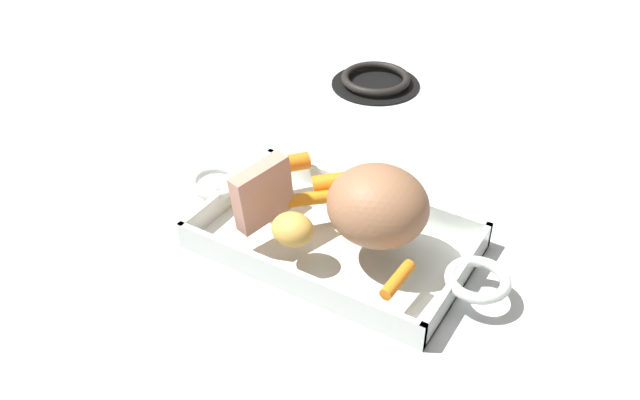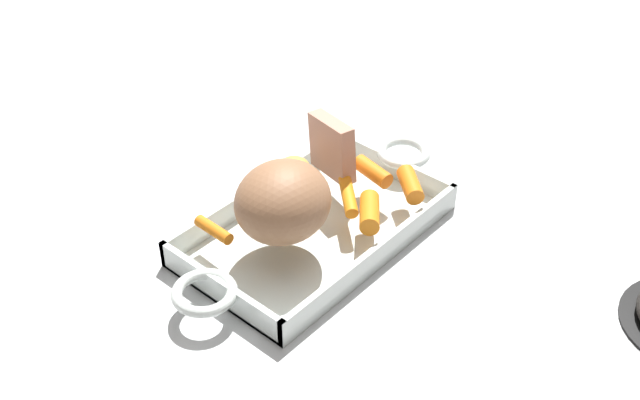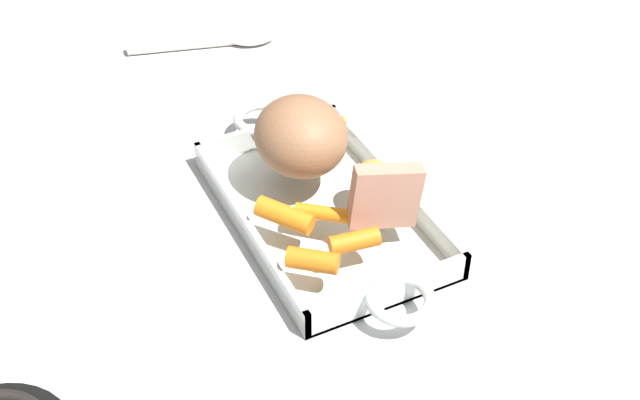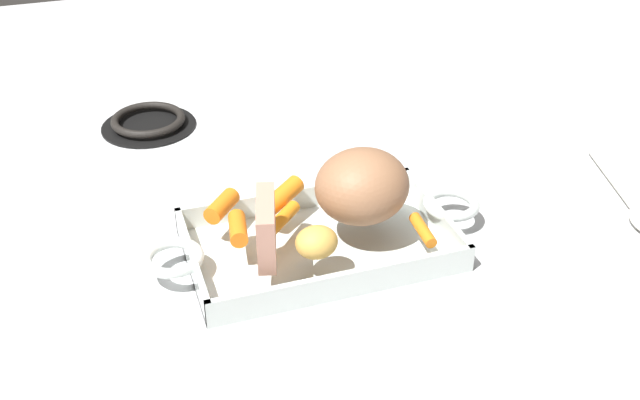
# 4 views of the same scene
# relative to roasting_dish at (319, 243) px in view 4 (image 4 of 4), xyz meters

# --- Properties ---
(ground_plane) EXTENTS (2.25, 2.25, 0.00)m
(ground_plane) POSITION_rel_roasting_dish_xyz_m (0.00, 0.00, -0.01)
(ground_plane) COLOR silver
(roasting_dish) EXTENTS (0.43, 0.20, 0.04)m
(roasting_dish) POSITION_rel_roasting_dish_xyz_m (0.00, 0.00, 0.00)
(roasting_dish) COLOR silver
(roasting_dish) RESTS_ON ground_plane
(pork_roast) EXTENTS (0.13, 0.12, 0.09)m
(pork_roast) POSITION_rel_roasting_dish_xyz_m (-0.05, -0.00, 0.07)
(pork_roast) COLOR #966746
(pork_roast) RESTS_ON roasting_dish
(roast_slice_thin) EXTENTS (0.04, 0.09, 0.08)m
(roast_slice_thin) POSITION_rel_roasting_dish_xyz_m (0.08, 0.04, 0.06)
(roast_slice_thin) COLOR tan
(roast_slice_thin) RESTS_ON roasting_dish
(baby_carrot_center_right) EXTENTS (0.07, 0.06, 0.03)m
(baby_carrot_center_right) POSITION_rel_roasting_dish_xyz_m (0.03, -0.06, 0.04)
(baby_carrot_center_right) COLOR orange
(baby_carrot_center_right) RESTS_ON roasting_dish
(baby_carrot_long) EXTENTS (0.05, 0.06, 0.02)m
(baby_carrot_long) POSITION_rel_roasting_dish_xyz_m (0.11, -0.06, 0.04)
(baby_carrot_long) COLOR orange
(baby_carrot_long) RESTS_ON roasting_dish
(baby_carrot_northwest) EXTENTS (0.02, 0.06, 0.02)m
(baby_carrot_northwest) POSITION_rel_roasting_dish_xyz_m (-0.11, 0.06, 0.03)
(baby_carrot_northwest) COLOR orange
(baby_carrot_northwest) RESTS_ON roasting_dish
(baby_carrot_southwest) EXTENTS (0.06, 0.06, 0.02)m
(baby_carrot_southwest) POSITION_rel_roasting_dish_xyz_m (0.04, -0.02, 0.03)
(baby_carrot_southwest) COLOR orange
(baby_carrot_southwest) RESTS_ON roasting_dish
(baby_carrot_center_left) EXTENTS (0.03, 0.06, 0.02)m
(baby_carrot_center_left) POSITION_rel_roasting_dish_xyz_m (0.10, -0.01, 0.04)
(baby_carrot_center_left) COLOR orange
(baby_carrot_center_left) RESTS_ON roasting_dish
(potato_near_roast) EXTENTS (0.05, 0.05, 0.04)m
(potato_near_roast) POSITION_rel_roasting_dish_xyz_m (0.02, 0.06, 0.05)
(potato_near_roast) COLOR gold
(potato_near_roast) RESTS_ON roasting_dish
(stove_burner_rear) EXTENTS (0.15, 0.15, 0.02)m
(stove_burner_rear) POSITION_rel_roasting_dish_xyz_m (0.16, -0.41, -0.00)
(stove_burner_rear) COLOR black
(stove_burner_rear) RESTS_ON ground_plane
(serving_spoon) EXTENTS (0.09, 0.23, 0.02)m
(serving_spoon) POSITION_rel_roasting_dish_xyz_m (-0.44, 0.03, -0.00)
(serving_spoon) COLOR white
(serving_spoon) RESTS_ON ground_plane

